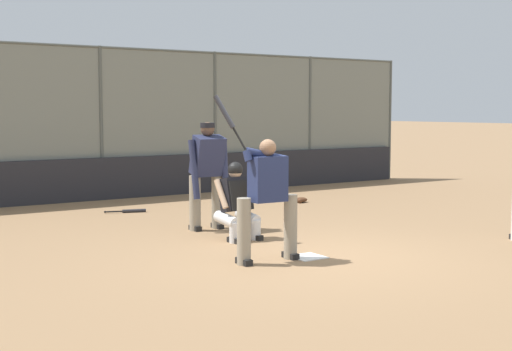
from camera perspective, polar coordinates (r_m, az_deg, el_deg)
ground_plane at (r=9.77m, az=4.14°, el=-6.55°), size 160.00×160.00×0.00m
home_plate_marker at (r=9.77m, az=4.14°, el=-6.51°), size 0.43×0.43×0.01m
backstop_fence at (r=16.21m, az=-12.30°, el=4.43°), size 17.59×0.08×3.40m
padding_wall at (r=16.19m, az=-12.08°, el=-0.25°), size 17.16×0.18×0.93m
bleachers_beyond at (r=18.17m, az=-15.91°, el=-0.00°), size 12.25×1.95×1.16m
batter_at_plate at (r=9.34m, az=0.88°, el=-1.59°), size 1.02×0.64×2.19m
catcher_behind_plate at (r=10.94m, az=-1.41°, el=-1.95°), size 0.65×0.76×1.20m
umpire_home at (r=11.83m, az=-3.91°, el=0.28°), size 0.73×0.45×1.80m
spare_bat_by_padding at (r=14.09m, az=-9.99°, el=-2.81°), size 0.78×0.29×0.07m
fielding_glove_on_dirt at (r=15.39m, az=3.60°, el=-1.97°), size 0.31×0.24×0.11m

